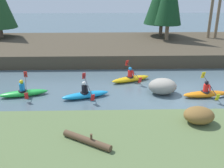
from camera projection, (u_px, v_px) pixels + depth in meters
ground_plane at (169, 99)px, 14.92m from camera, size 90.00×90.00×0.00m
riverbank_near at (207, 153)px, 9.45m from camera, size 44.00×5.41×0.85m
riverbank_far at (144, 47)px, 24.45m from camera, size 44.00×9.94×1.04m
bare_tree_upstream at (212, 9)px, 25.09m from camera, size 3.24×3.20×5.85m
bare_tree_mid_upstream at (219, 11)px, 25.07m from camera, size 3.09×3.06×5.57m
shrub_clump_second at (199, 115)px, 10.56m from camera, size 1.23×1.02×0.67m
kayaker_lead at (208, 94)px, 15.10m from camera, size 2.79×2.07×1.20m
kayaker_middle at (131, 78)px, 17.45m from camera, size 2.73×1.99×1.20m
kayaker_trailing at (86, 94)px, 14.96m from camera, size 2.76×2.02×1.20m
kayaker_far_back at (24, 92)px, 15.20m from camera, size 2.78×2.04×1.20m
boulder_midstream at (162, 86)px, 15.43m from camera, size 1.66×1.30×0.94m
driftwood_log at (87, 140)px, 9.26m from camera, size 1.80×1.27×0.44m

